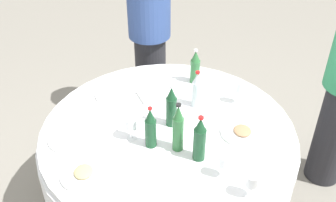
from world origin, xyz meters
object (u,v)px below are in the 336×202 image
Objects in this scene: bottle_dark_green_front at (171,107)px; plate_right at (113,94)px; bottle_green_mid at (178,129)px; wine_glass_far at (240,88)px; bottle_dark_green_north at (151,128)px; plate_outer at (84,173)px; plate_left at (242,132)px; wine_glass_east at (224,162)px; person_front at (150,35)px; wine_glass_near at (252,182)px; bottle_dark_green_inner at (200,140)px; dining_table at (168,146)px; wine_glass_inner at (131,124)px; plate_south at (69,139)px; bottle_green_far at (195,67)px; bottle_clear_near at (197,90)px.

plate_right is at bearing -131.87° from bottle_dark_green_front.
wine_glass_far is at bearing 133.41° from bottle_green_mid.
wine_glass_far is at bearing 122.59° from bottle_dark_green_north.
plate_left is at bearing 106.90° from plate_outer.
bottle_dark_green_north is 1.90× the size of wine_glass_east.
wine_glass_near is at bearing -78.61° from person_front.
plate_outer is (-0.05, -0.73, -0.09)m from wine_glass_east.
wine_glass_near is 1.68m from person_front.
bottle_dark_green_front is 0.51m from wine_glass_east.
bottle_dark_green_north is at bearing -115.45° from bottle_dark_green_inner.
wine_glass_east is at bearing -28.12° from plate_left.
dining_table is 0.34m from wine_glass_inner.
person_front is at bearing -175.80° from dining_table.
bottle_dark_green_north is (0.14, -0.11, 0.27)m from dining_table.
bottle_green_mid reaches higher than plate_right.
person_front is (-1.15, -0.52, 0.09)m from plate_left.
bottle_dark_green_north is 0.56m from plate_left.
wine_glass_inner is at bearing 89.50° from plate_south.
wine_glass_east reaches higher than plate_south.
wine_glass_far reaches higher than dining_table.
plate_left is at bearing 104.33° from bottle_green_mid.
person_front is at bearing -170.20° from bottle_dark_green_inner.
wine_glass_east is 0.91m from plate_south.
wine_glass_east is (0.33, 0.48, -0.01)m from wine_glass_inner.
bottle_green_far reaches higher than plate_south.
dining_table is 6.58× the size of plate_south.
plate_outer is (0.09, -0.62, -0.12)m from bottle_dark_green_inner.
plate_outer is (0.58, -0.67, -0.11)m from bottle_clear_near.
plate_left is at bearing 79.65° from dining_table.
bottle_dark_green_north is 0.13m from wine_glass_inner.
bottle_dark_green_front is at bearing -43.50° from bottle_clear_near.
dining_table is at bearing 96.91° from plate_south.
bottle_dark_green_inner reaches higher than dining_table.
dining_table is 0.53m from plate_right.
plate_left is 1.02m from plate_south.
bottle_dark_green_front is 1.11× the size of plate_left.
bottle_dark_green_north is at bearing 120.57° from plate_outer.
bottle_dark_green_front is 1.99× the size of wine_glass_near.
bottle_dark_green_front is 0.50m from wine_glass_far.
bottle_clear_near reaches higher than wine_glass_near.
bottle_clear_near is 0.49m from bottle_dark_green_inner.
wine_glass_far is 1.12m from plate_outer.
wine_glass_east is at bearing 2.42° from bottle_green_far.
plate_right is at bearing -136.89° from dining_table.
bottle_dark_green_inner is (0.26, 0.15, 0.28)m from dining_table.
wine_glass_east is at bearing 85.81° from plate_outer.
dining_table is 0.61m from bottle_green_far.
wine_glass_inner is (-0.11, -0.26, -0.04)m from bottle_green_mid.
bottle_green_mid is 0.28m from wine_glass_inner.
wine_glass_far reaches higher than plate_south.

